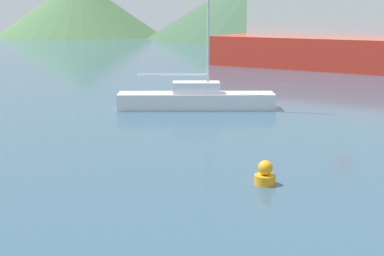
{
  "coord_description": "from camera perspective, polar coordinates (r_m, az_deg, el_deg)",
  "views": [
    {
      "loc": [
        4.74,
        -0.99,
        4.7
      ],
      "look_at": [
        -0.82,
        14.0,
        1.2
      ],
      "focal_mm": 50.0,
      "sensor_mm": 36.0,
      "label": 1
    }
  ],
  "objects": [
    {
      "name": "sailboat_middle",
      "position": [
        26.27,
        0.45,
        3.26
      ],
      "size": [
        7.66,
        4.06,
        10.51
      ],
      "rotation": [
        0.0,
        0.0,
        0.36
      ],
      "color": "silver",
      "rests_on": "ground_plane"
    },
    {
      "name": "ferry_distant",
      "position": [
        46.42,
        16.51,
        9.78
      ],
      "size": [
        23.79,
        11.69,
        8.47
      ],
      "rotation": [
        0.0,
        0.0,
        -0.21
      ],
      "color": "red",
      "rests_on": "ground_plane"
    },
    {
      "name": "buoy_marker",
      "position": [
        14.98,
        7.8,
        -4.93
      ],
      "size": [
        0.59,
        0.59,
        0.68
      ],
      "color": "orange",
      "rests_on": "ground_plane"
    },
    {
      "name": "hill_west",
      "position": [
        107.83,
        -11.9,
        12.47
      ],
      "size": [
        31.87,
        31.87,
        10.84
      ],
      "color": "#476B42",
      "rests_on": "ground_plane"
    }
  ]
}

